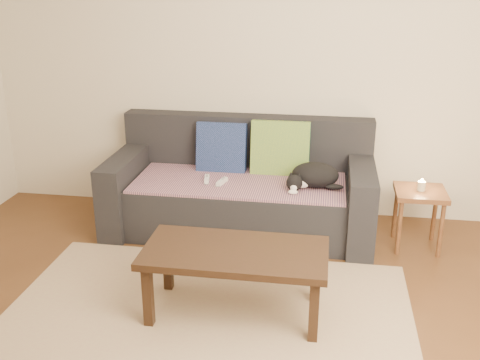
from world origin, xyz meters
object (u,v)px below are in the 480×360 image
object	(u,v)px
side_table	(420,201)
coffee_table	(235,258)
cat	(313,176)
sofa	(241,192)
wii_remote_a	(222,182)
wii_remote_b	(207,179)

from	to	relation	value
side_table	coffee_table	size ratio (longest dim) A/B	0.42
cat	coffee_table	xyz separation A→B (m)	(-0.42, -1.13, -0.15)
side_table	coffee_table	world-z (taller)	side_table
side_table	coffee_table	bearing A→B (deg)	-137.26
sofa	side_table	bearing A→B (deg)	-6.09
wii_remote_a	coffee_table	bearing A→B (deg)	-151.24
wii_remote_b	side_table	xyz separation A→B (m)	(1.64, -0.01, -0.07)
cat	side_table	distance (m)	0.81
sofa	cat	world-z (taller)	sofa
cat	side_table	world-z (taller)	cat
wii_remote_a	coffee_table	world-z (taller)	wii_remote_a
sofa	side_table	world-z (taller)	sofa
sofa	wii_remote_a	distance (m)	0.26
sofa	coffee_table	size ratio (longest dim) A/B	1.91
wii_remote_a	wii_remote_b	xyz separation A→B (m)	(-0.13, 0.04, 0.00)
wii_remote_a	side_table	world-z (taller)	wii_remote_a
wii_remote_a	side_table	xyz separation A→B (m)	(1.51, 0.02, -0.07)
sofa	wii_remote_b	size ratio (longest dim) A/B	14.00
cat	sofa	bearing A→B (deg)	161.81
cat	wii_remote_b	bearing A→B (deg)	174.85
sofa	cat	bearing A→B (deg)	-13.36
side_table	wii_remote_b	bearing A→B (deg)	179.51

